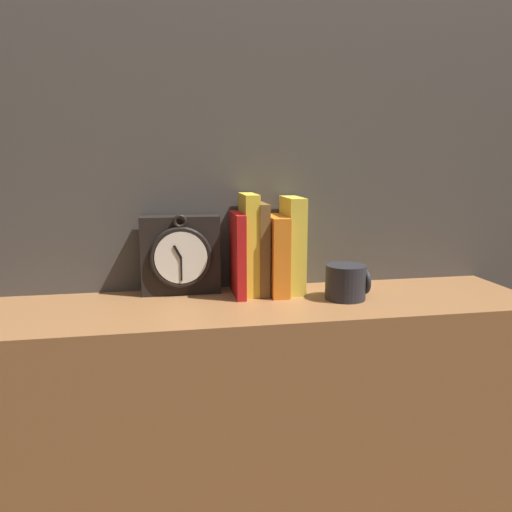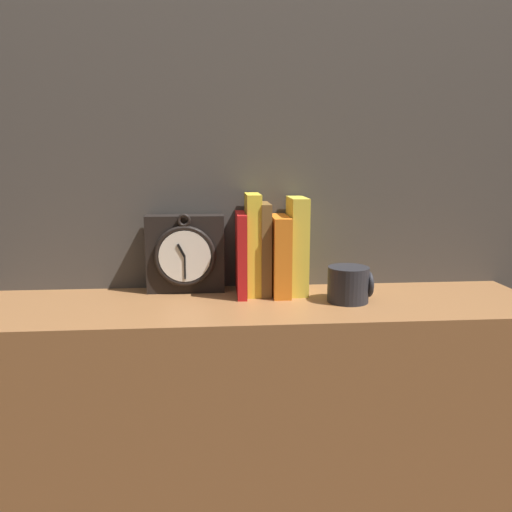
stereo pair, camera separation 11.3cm
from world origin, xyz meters
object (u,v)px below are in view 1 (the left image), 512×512
object	(u,v)px
book_slot3_orange	(276,255)
mug	(347,282)
book_slot4_yellow	(292,245)
clock	(181,255)
book_slot0_red	(238,254)
book_slot2_brown	(260,248)
book_slot1_yellow	(248,244)

from	to	relation	value
book_slot3_orange	mug	xyz separation A→B (m)	(0.15, -0.09, -0.06)
book_slot3_orange	book_slot4_yellow	distance (m)	0.05
book_slot3_orange	clock	bearing A→B (deg)	171.05
clock	book_slot4_yellow	xyz separation A→B (m)	(0.28, -0.03, 0.02)
book_slot0_red	book_slot4_yellow	xyz separation A→B (m)	(0.14, 0.01, 0.02)
book_slot4_yellow	book_slot3_orange	bearing A→B (deg)	-167.98
book_slot4_yellow	book_slot0_red	bearing A→B (deg)	-176.34
book_slot0_red	book_slot2_brown	bearing A→B (deg)	8.28
book_slot0_red	book_slot2_brown	size ratio (longest dim) A/B	0.90
mug	book_slot3_orange	bearing A→B (deg)	150.08
book_slot2_brown	book_slot3_orange	xyz separation A→B (m)	(0.04, -0.01, -0.02)
clock	book_slot0_red	world-z (taller)	same
book_slot0_red	book_slot3_orange	bearing A→B (deg)	-0.32
book_slot0_red	book_slot1_yellow	distance (m)	0.04
book_slot0_red	book_slot4_yellow	bearing A→B (deg)	3.66
book_slot0_red	book_slot4_yellow	distance (m)	0.14
clock	book_slot2_brown	distance (m)	0.20
book_slot3_orange	book_slot1_yellow	bearing A→B (deg)	170.48
book_slot2_brown	book_slot4_yellow	world-z (taller)	book_slot4_yellow
book_slot1_yellow	mug	size ratio (longest dim) A/B	2.42
mug	book_slot4_yellow	bearing A→B (deg)	138.03
clock	book_slot3_orange	distance (m)	0.23
clock	book_slot3_orange	bearing A→B (deg)	-8.95
book_slot4_yellow	mug	distance (m)	0.16
book_slot4_yellow	book_slot1_yellow	bearing A→B (deg)	179.11
book_slot2_brown	mug	world-z (taller)	book_slot2_brown
book_slot1_yellow	book_slot3_orange	distance (m)	0.07
book_slot3_orange	book_slot4_yellow	bearing A→B (deg)	12.02
book_slot3_orange	book_slot4_yellow	xyz separation A→B (m)	(0.04, 0.01, 0.02)
book_slot2_brown	mug	bearing A→B (deg)	-27.09
book_slot2_brown	book_slot4_yellow	size ratio (longest dim) A/B	0.95
book_slot4_yellow	book_slot2_brown	bearing A→B (deg)	-179.70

